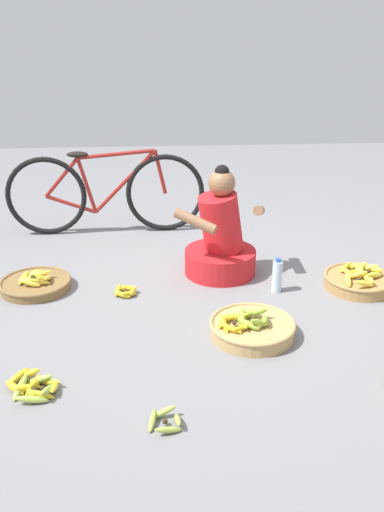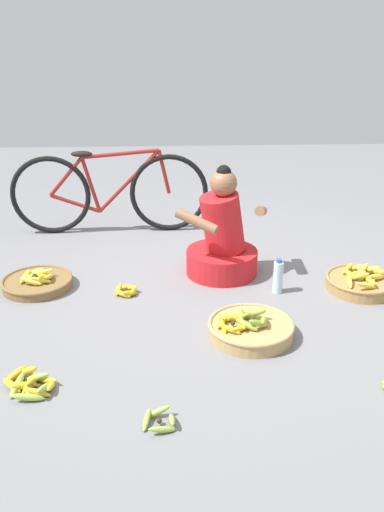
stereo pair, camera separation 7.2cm
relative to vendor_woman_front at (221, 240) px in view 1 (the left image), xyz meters
The scene contains 10 objects.
ground_plane 0.46m from the vendor_woman_front, 129.46° to the right, with size 10.00×10.00×0.00m, color slate.
vendor_woman_front is the anchor object (origin of this frame).
bicycle_leaning 1.30m from the vendor_woman_front, 133.25° to the left, with size 1.70×0.09×0.73m.
banana_basket_front_left 1.34m from the vendor_woman_front, behind, with size 0.49×0.49×0.14m.
banana_basket_near_bicycle 0.93m from the vendor_woman_front, 85.08° to the right, with size 0.51×0.51×0.17m.
banana_basket_back_left 1.01m from the vendor_woman_front, 18.80° to the right, with size 0.48×0.48×0.16m.
loose_bananas_mid_right 1.76m from the vendor_woman_front, 129.30° to the right, with size 0.29×0.27×0.09m.
loose_bananas_front_right 0.78m from the vendor_woman_front, 155.48° to the right, with size 0.17×0.18×0.07m.
loose_bananas_back_right 1.73m from the vendor_woman_front, 105.24° to the right, with size 0.16×0.16×0.08m.
water_bottle 0.50m from the vendor_woman_front, 43.62° to the right, with size 0.07×0.07×0.24m.
Camera 1 is at (-0.23, -3.37, 1.68)m, focal length 38.49 mm.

